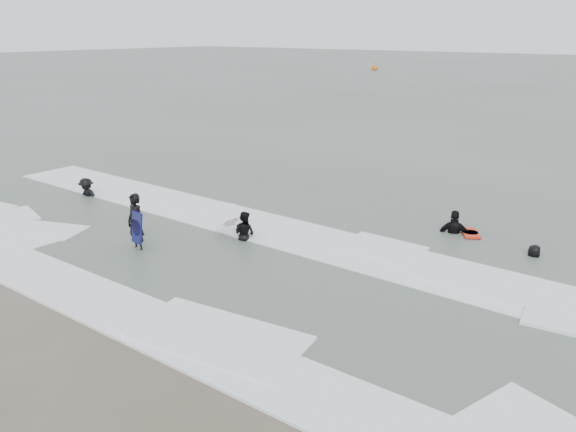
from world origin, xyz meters
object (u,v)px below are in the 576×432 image
Objects in this scene: surfer_centre at (138,250)px; surfer_wading at (245,240)px; surfer_right_far at (534,257)px; buoy at (375,68)px; surfer_breaker at (87,198)px; surfer_right_near at (454,234)px.

surfer_centre is 3.33m from surfer_wading.
surfer_centre is 1.20× the size of surfer_wading.
surfer_right_far reaches higher than surfer_wading.
surfer_right_far is at bearing -57.91° from buoy.
surfer_right_far is at bearing -155.59° from surfer_wading.
surfer_breaker is at bearing -69.86° from buoy.
surfer_right_far is at bearing 8.78° from surfer_breaker.
buoy is at bearing 103.88° from surfer_breaker.
surfer_wading is 0.92× the size of surfer_breaker.
surfer_breaker is 1.00× the size of buoy.
surfer_wading is 0.92× the size of buoy.
surfer_breaker is 16.64m from surfer_right_far.
surfer_wading is 0.77× the size of surfer_right_near.
surfer_right_near is (13.42, 4.83, 0.00)m from surfer_breaker.
surfer_right_near is (7.20, 7.26, 0.00)m from surfer_centre.
surfer_right_near reaches higher than surfer_breaker.
surfer_centre reaches higher than surfer_breaker.
buoy reaches higher than surfer_centre.
surfer_right_far is 80.05m from buoy.
surfer_centre is 1.10× the size of surfer_breaker.
surfer_wading is 8.83m from surfer_right_far.
surfer_centre is 0.93× the size of surfer_right_near.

